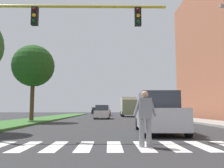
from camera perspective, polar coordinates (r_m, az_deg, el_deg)
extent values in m
plane|color=#2D2D30|center=(28.56, -0.45, -8.44)|extent=(140.00, 140.00, 0.00)
cube|color=silver|center=(7.85, -20.17, -13.98)|extent=(0.45, 2.20, 0.01)
cube|color=silver|center=(7.61, -13.56, -14.44)|extent=(0.45, 2.20, 0.01)
cube|color=silver|center=(7.47, -6.58, -14.73)|extent=(0.45, 2.20, 0.01)
cube|color=silver|center=(7.44, 0.57, -14.81)|extent=(0.45, 2.20, 0.01)
cube|color=silver|center=(7.51, 7.68, -14.67)|extent=(0.45, 2.20, 0.01)
cube|color=silver|center=(7.69, 14.54, -14.33)|extent=(0.45, 2.20, 0.01)
cube|color=silver|center=(7.97, 20.98, -13.83)|extent=(0.45, 2.20, 0.01)
cube|color=#386B2D|center=(27.54, -16.36, -8.12)|extent=(4.02, 64.00, 0.15)
cylinder|color=#4C3823|center=(22.46, -18.77, -3.47)|extent=(0.36, 0.36, 3.82)
sphere|color=#1E4C19|center=(22.79, -18.50, 4.21)|extent=(3.82, 3.82, 3.82)
cube|color=#9E9991|center=(27.85, 16.92, -8.08)|extent=(3.00, 64.00, 0.15)
cylinder|color=gold|center=(10.85, -9.51, 18.01)|extent=(8.06, 0.12, 0.12)
cube|color=black|center=(11.02, -18.18, 15.30)|extent=(0.28, 0.20, 0.80)
sphere|color=#4C0C0C|center=(11.01, -18.32, 16.78)|extent=(0.16, 0.16, 0.16)
sphere|color=#F2A519|center=(10.92, -18.37, 15.52)|extent=(0.16, 0.16, 0.16)
sphere|color=#0F3F19|center=(10.82, -18.42, 14.24)|extent=(0.16, 0.16, 0.16)
cube|color=black|center=(10.63, 6.28, 15.84)|extent=(0.28, 0.20, 0.80)
sphere|color=#4C0C0C|center=(10.62, 6.35, 17.39)|extent=(0.16, 0.16, 0.16)
sphere|color=#F2A519|center=(10.52, 6.36, 16.09)|extent=(0.16, 0.16, 0.16)
sphere|color=#0F3F19|center=(10.42, 6.38, 14.76)|extent=(0.16, 0.16, 0.16)
cylinder|color=gray|center=(7.33, 8.91, -11.55)|extent=(0.18, 0.18, 0.85)
cylinder|color=gray|center=(7.28, 7.21, -11.61)|extent=(0.18, 0.18, 0.85)
cube|color=gray|center=(7.27, 7.97, -5.81)|extent=(0.40, 0.28, 0.62)
cylinder|color=gray|center=(7.34, 9.79, -5.54)|extent=(0.27, 0.12, 0.58)
cylinder|color=gray|center=(7.22, 6.12, -5.58)|extent=(0.27, 0.12, 0.58)
sphere|color=tan|center=(7.29, 7.92, -2.50)|extent=(0.24, 0.24, 0.22)
cube|color=#B7B7BC|center=(11.64, 11.23, -8.13)|extent=(2.14, 4.69, 0.96)
cube|color=#2D333D|center=(11.87, 10.97, -3.87)|extent=(1.80, 2.61, 0.79)
cylinder|color=black|center=(10.04, 17.96, -10.46)|extent=(0.25, 0.65, 0.64)
cylinder|color=black|center=(9.72, 7.86, -10.85)|extent=(0.25, 0.65, 0.64)
cylinder|color=black|center=(13.63, 13.70, -9.38)|extent=(0.25, 0.65, 0.64)
cylinder|color=black|center=(13.40, 6.28, -9.58)|extent=(0.25, 0.65, 0.64)
cube|color=silver|center=(28.95, -2.38, -7.19)|extent=(1.79, 4.59, 0.79)
cube|color=#2D333D|center=(28.72, -2.39, -5.77)|extent=(1.54, 2.08, 0.64)
cylinder|color=black|center=(30.83, -3.67, -7.67)|extent=(0.23, 0.64, 0.64)
cylinder|color=black|center=(30.76, -0.77, -7.69)|extent=(0.23, 0.64, 0.64)
cylinder|color=black|center=(27.18, -4.21, -7.87)|extent=(0.23, 0.64, 0.64)
cylinder|color=black|center=(27.10, -0.92, -7.89)|extent=(0.23, 0.64, 0.64)
cube|color=maroon|center=(42.75, -1.79, -6.84)|extent=(2.17, 4.43, 0.84)
cube|color=#2D333D|center=(42.54, -1.82, -5.82)|extent=(1.74, 2.06, 0.68)
cylinder|color=black|center=(44.53, -2.60, -7.22)|extent=(0.28, 0.66, 0.64)
cylinder|color=black|center=(44.36, -0.50, -7.23)|extent=(0.28, 0.66, 0.64)
cylinder|color=black|center=(41.18, -3.19, -7.30)|extent=(0.28, 0.66, 0.64)
cylinder|color=black|center=(40.99, -0.92, -7.32)|extent=(0.28, 0.66, 0.64)
cube|color=black|center=(58.55, -4.04, -6.68)|extent=(2.02, 4.10, 0.79)
cube|color=#2D333D|center=(58.35, -4.04, -5.97)|extent=(1.70, 1.88, 0.65)
cylinder|color=black|center=(60.13, -4.84, -6.94)|extent=(0.25, 0.65, 0.64)
cylinder|color=black|center=(60.11, -3.22, -6.95)|extent=(0.25, 0.65, 0.64)
cylinder|color=black|center=(57.01, -4.92, -6.98)|extent=(0.25, 0.65, 0.64)
cylinder|color=black|center=(56.99, -3.21, -6.99)|extent=(0.25, 0.65, 0.64)
cube|color=gray|center=(35.72, 4.36, -5.65)|extent=(2.30, 2.00, 2.20)
cube|color=beige|center=(38.81, 3.94, -5.25)|extent=(2.30, 4.20, 2.70)
cylinder|color=black|center=(35.84, 6.06, -7.23)|extent=(0.30, 0.90, 0.90)
cylinder|color=black|center=(35.65, 2.68, -7.27)|extent=(0.30, 0.90, 0.90)
cylinder|color=black|center=(39.96, 5.35, -7.13)|extent=(0.30, 0.90, 0.90)
cylinder|color=black|center=(39.79, 2.31, -7.16)|extent=(0.30, 0.90, 0.90)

